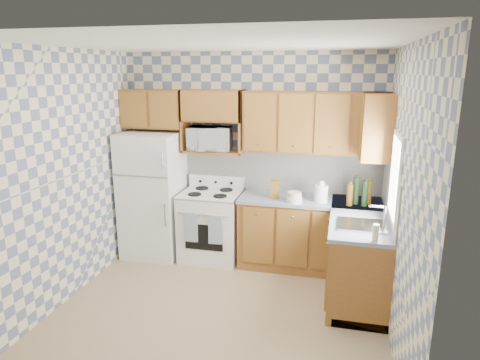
{
  "coord_description": "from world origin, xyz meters",
  "views": [
    {
      "loc": [
        1.16,
        -3.84,
        2.47
      ],
      "look_at": [
        0.05,
        0.75,
        1.25
      ],
      "focal_mm": 32.0,
      "sensor_mm": 36.0,
      "label": 1
    }
  ],
  "objects_px": {
    "refrigerator": "(153,195)",
    "electric_kettle": "(321,193)",
    "stove_body": "(211,226)",
    "microwave": "(210,138)"
  },
  "relations": [
    {
      "from": "refrigerator",
      "to": "stove_body",
      "type": "xyz_separation_m",
      "value": [
        0.8,
        0.03,
        -0.39
      ]
    },
    {
      "from": "stove_body",
      "to": "microwave",
      "type": "relative_size",
      "value": 1.62
    },
    {
      "from": "refrigerator",
      "to": "electric_kettle",
      "type": "distance_m",
      "value": 2.23
    },
    {
      "from": "microwave",
      "to": "electric_kettle",
      "type": "bearing_deg",
      "value": -14.23
    },
    {
      "from": "refrigerator",
      "to": "microwave",
      "type": "xyz_separation_m",
      "value": [
        0.76,
        0.19,
        0.76
      ]
    },
    {
      "from": "refrigerator",
      "to": "microwave",
      "type": "relative_size",
      "value": 3.03
    },
    {
      "from": "stove_body",
      "to": "microwave",
      "type": "xyz_separation_m",
      "value": [
        -0.05,
        0.17,
        1.15
      ]
    },
    {
      "from": "refrigerator",
      "to": "stove_body",
      "type": "height_order",
      "value": "refrigerator"
    },
    {
      "from": "refrigerator",
      "to": "electric_kettle",
      "type": "relative_size",
      "value": 8.18
    },
    {
      "from": "electric_kettle",
      "to": "microwave",
      "type": "bearing_deg",
      "value": 170.71
    }
  ]
}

